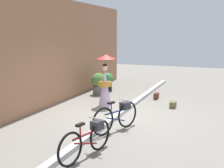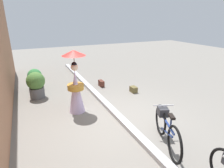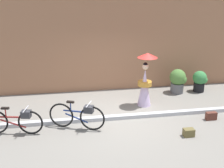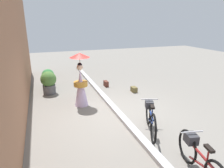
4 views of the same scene
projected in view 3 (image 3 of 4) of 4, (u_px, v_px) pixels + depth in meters
ground_plane at (119, 119)px, 9.30m from camera, size 30.00×30.00×0.00m
building_wall at (105, 41)px, 11.47m from camera, size 14.00×0.40×4.00m
sidewalk_curb at (119, 117)px, 9.28m from camera, size 14.00×0.20×0.12m
bicycle_near_officer at (78, 115)px, 8.52m from camera, size 1.62×0.73×0.86m
bicycle_far_side at (15, 121)px, 8.22m from camera, size 1.70×0.53×0.82m
person_with_parasol at (145, 81)px, 10.09m from camera, size 0.69×0.69×1.91m
potted_plant_by_door at (200, 80)px, 11.58m from camera, size 0.57×0.55×0.86m
potted_plant_small at (178, 80)px, 11.43m from camera, size 0.66×0.64×0.97m
backpack_on_pavement at (211, 116)px, 9.19m from camera, size 0.34×0.16×0.25m
backpack_spare at (189, 132)px, 8.17m from camera, size 0.30×0.21×0.23m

